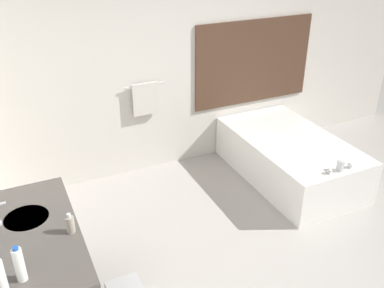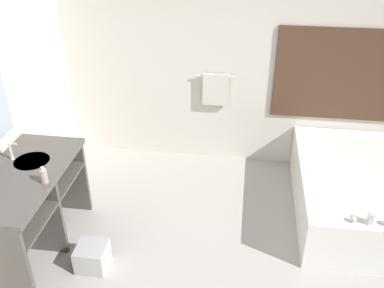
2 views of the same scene
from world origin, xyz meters
TOP-DOWN VIEW (x-y plane):
  - ground_plane at (0.00, 0.00)m, footprint 16.00×16.00m
  - wall_back_with_blinds at (0.04, 2.23)m, footprint 7.40×0.13m
  - vanity_counter at (-1.85, 0.26)m, footprint 0.67×1.36m
  - sink_faucet at (-2.04, 0.44)m, footprint 0.09×0.04m
  - bathtub at (1.23, 1.26)m, footprint 1.06×1.86m
  - soap_dispenser at (-1.58, 0.13)m, footprint 0.06×0.06m
  - waste_bin at (-1.24, 0.10)m, footprint 0.28×0.28m

SIDE VIEW (x-z plane):
  - ground_plane at x=0.00m, z-range 0.00..0.00m
  - waste_bin at x=-1.24m, z-range 0.00..0.24m
  - bathtub at x=1.23m, z-range -0.03..0.62m
  - vanity_counter at x=-1.85m, z-range 0.19..1.10m
  - soap_dispenser at x=-1.58m, z-range 0.89..1.05m
  - sink_faucet at x=-2.04m, z-range 0.90..1.08m
  - wall_back_with_blinds at x=0.04m, z-range -0.01..2.69m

